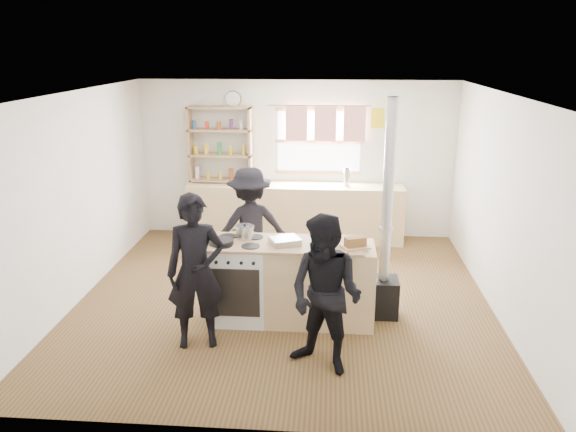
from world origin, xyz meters
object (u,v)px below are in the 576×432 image
object	(u,v)px
thermos	(347,177)
bread_board	(355,243)
roast_tray	(285,240)
person_near_right	(326,295)
person_near_left	(196,272)
skillet_greens	(221,241)
stockpot_stove	(245,232)
flue_heater	(384,262)
person_far	(250,227)
cooking_island	(292,282)
stockpot_counter	(326,235)

from	to	relation	value
thermos	bread_board	bearing A→B (deg)	-89.53
roast_tray	person_near_right	xyz separation A→B (m)	(0.46, -0.96, -0.19)
thermos	person_near_left	xyz separation A→B (m)	(-1.60, -3.39, -0.23)
skillet_greens	roast_tray	bearing A→B (deg)	5.05
thermos	person_near_right	xyz separation A→B (m)	(-0.28, -3.76, -0.27)
stockpot_stove	flue_heater	xyz separation A→B (m)	(1.57, 0.09, -0.34)
flue_heater	person_far	distance (m)	1.84
stockpot_stove	bread_board	world-z (taller)	stockpot_stove
thermos	skillet_greens	bearing A→B (deg)	-116.58
skillet_greens	flue_heater	world-z (taller)	flue_heater
roast_tray	person_far	xyz separation A→B (m)	(-0.54, 1.04, -0.19)
thermos	cooking_island	distance (m)	2.90
skillet_greens	bread_board	distance (m)	1.46
skillet_greens	person_far	distance (m)	1.12
thermos	stockpot_stove	distance (m)	2.92
person_far	roast_tray	bearing A→B (deg)	94.86
person_near_left	bread_board	bearing A→B (deg)	5.18
flue_heater	stockpot_stove	bearing A→B (deg)	-176.67
skillet_greens	person_far	bearing A→B (deg)	81.84
thermos	cooking_island	world-z (taller)	thermos
roast_tray	flue_heater	xyz separation A→B (m)	(1.11, 0.23, -0.31)
person_near_right	person_far	xyz separation A→B (m)	(-1.00, 1.99, -0.00)
cooking_island	stockpot_stove	bearing A→B (deg)	168.82
skillet_greens	person_far	xyz separation A→B (m)	(0.16, 1.10, -0.19)
stockpot_stove	person_near_right	size ratio (longest dim) A/B	0.14
cooking_island	bread_board	world-z (taller)	bread_board
person_near_left	thermos	bearing A→B (deg)	52.33
thermos	bread_board	size ratio (longest dim) A/B	0.83
person_near_right	stockpot_stove	bearing A→B (deg)	159.46
roast_tray	stockpot_stove	xyz separation A→B (m)	(-0.46, 0.14, 0.04)
flue_heater	cooking_island	bearing A→B (deg)	-169.06
cooking_island	skillet_greens	distance (m)	0.92
flue_heater	person_near_right	distance (m)	1.36
flue_heater	person_near_left	distance (m)	2.14
thermos	person_near_left	bearing A→B (deg)	-115.26
cooking_island	flue_heater	distance (m)	1.07
thermos	skillet_greens	distance (m)	3.20
person_near_right	person_near_left	bearing A→B (deg)	-166.38
cooking_island	stockpot_counter	bearing A→B (deg)	1.52
cooking_island	flue_heater	size ratio (longest dim) A/B	0.79
bread_board	flue_heater	distance (m)	0.56
cooking_island	stockpot_counter	world-z (taller)	stockpot_counter
roast_tray	person_near_left	xyz separation A→B (m)	(-0.86, -0.59, -0.16)
person_near_left	person_far	bearing A→B (deg)	66.31
cooking_island	person_far	bearing A→B (deg)	121.58
thermos	person_near_left	world-z (taller)	person_near_left
stockpot_counter	person_near_right	distance (m)	1.03
thermos	person_far	bearing A→B (deg)	-125.83
person_near_right	person_far	size ratio (longest dim) A/B	1.00
thermos	skillet_greens	world-z (taller)	thermos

